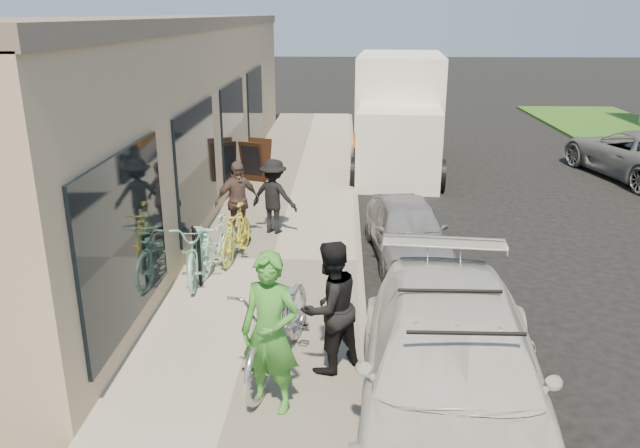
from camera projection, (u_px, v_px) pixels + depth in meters
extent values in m
plane|color=black|center=(398.00, 357.00, 8.22)|extent=(120.00, 120.00, 0.00)
cube|color=#9D998D|center=(272.00, 263.00, 11.11)|extent=(3.00, 34.00, 0.15)
cube|color=gray|center=(359.00, 265.00, 11.06)|extent=(0.12, 34.00, 0.13)
cube|color=tan|center=(161.00, 112.00, 15.34)|extent=(3.50, 20.00, 4.00)
cube|color=#706055|center=(154.00, 22.00, 14.66)|extent=(3.60, 20.00, 0.25)
cube|color=black|center=(126.00, 240.00, 7.83)|extent=(0.06, 3.00, 2.20)
cube|color=black|center=(197.00, 166.00, 11.62)|extent=(0.06, 3.00, 2.20)
cube|color=black|center=(233.00, 128.00, 15.40)|extent=(0.06, 3.00, 2.20)
cube|color=black|center=(255.00, 106.00, 19.19)|extent=(0.06, 3.00, 2.20)
cylinder|color=black|center=(200.00, 262.00, 9.87)|extent=(0.06, 0.06, 0.82)
cylinder|color=black|center=(195.00, 250.00, 10.36)|extent=(0.06, 0.06, 0.82)
cylinder|color=black|center=(195.00, 233.00, 9.98)|extent=(0.25, 0.53, 0.06)
cube|color=black|center=(252.00, 162.00, 15.96)|extent=(0.70, 0.48, 1.06)
cube|color=black|center=(259.00, 159.00, 16.30)|extent=(0.70, 0.48, 1.06)
cube|color=black|center=(251.00, 160.00, 15.91)|extent=(0.55, 0.35, 0.76)
imported|color=silver|center=(452.00, 371.00, 6.59)|extent=(2.46, 5.05, 1.42)
cylinder|color=black|center=(466.00, 334.00, 5.86)|extent=(1.12, 0.04, 0.04)
cylinder|color=black|center=(450.00, 292.00, 6.75)|extent=(1.12, 0.04, 0.04)
imported|color=#9C9BA0|center=(407.00, 229.00, 11.44)|extent=(1.57, 3.31, 1.09)
cube|color=white|center=(398.00, 147.00, 16.14)|extent=(2.27, 2.27, 2.00)
cube|color=black|center=(399.00, 131.00, 16.01)|extent=(1.95, 0.22, 0.95)
cube|color=white|center=(399.00, 106.00, 18.91)|extent=(2.77, 4.60, 3.05)
cube|color=orange|center=(398.00, 128.00, 19.13)|extent=(2.79, 4.63, 0.58)
cylinder|color=black|center=(356.00, 173.00, 15.95)|extent=(0.33, 0.86, 0.84)
cylinder|color=black|center=(439.00, 175.00, 15.72)|extent=(0.33, 0.86, 0.84)
cylinder|color=black|center=(359.00, 163.00, 17.04)|extent=(0.33, 0.86, 0.84)
cylinder|color=black|center=(437.00, 165.00, 16.81)|extent=(0.33, 0.86, 0.84)
cylinder|color=black|center=(366.00, 136.00, 20.80)|extent=(0.33, 0.86, 0.84)
cylinder|color=black|center=(430.00, 137.00, 20.57)|extent=(0.33, 0.86, 0.84)
imported|color=slate|center=(637.00, 154.00, 17.04)|extent=(3.09, 5.07, 1.32)
imported|color=#B7B7B9|center=(280.00, 323.00, 7.51)|extent=(1.26, 2.40, 1.20)
imported|color=#3C8C2E|center=(270.00, 333.00, 6.65)|extent=(0.77, 0.62, 1.82)
imported|color=black|center=(330.00, 307.00, 7.43)|extent=(1.02, 1.00, 1.65)
imported|color=#91D9CA|center=(216.00, 244.00, 10.47)|extent=(0.82, 1.61, 0.93)
imported|color=#91D9CA|center=(197.00, 248.00, 10.20)|extent=(0.88, 1.98, 1.01)
imported|color=gold|center=(236.00, 233.00, 11.00)|extent=(0.67, 1.62, 0.95)
imported|color=black|center=(274.00, 196.00, 12.23)|extent=(1.09, 0.86, 1.48)
imported|color=brown|center=(237.00, 201.00, 11.78)|extent=(0.96, 0.83, 1.55)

